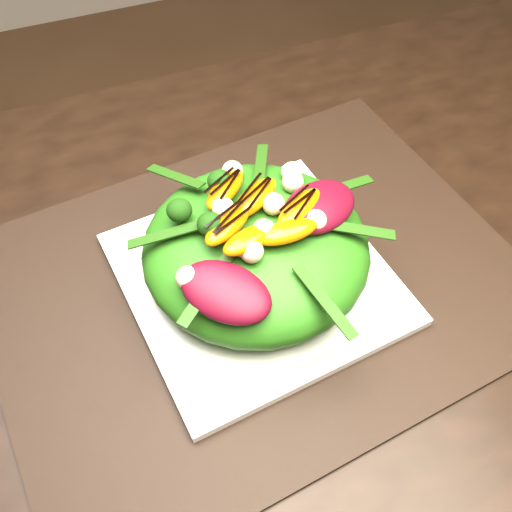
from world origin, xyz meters
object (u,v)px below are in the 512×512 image
object	(u,v)px
lettuce_mound	(256,248)
salad_bowl	(256,270)
plate_base	(256,278)
orange_segment	(248,192)
dining_table	(239,357)
placemat	(256,282)

from	to	relation	value
lettuce_mound	salad_bowl	bearing A→B (deg)	-116.57
plate_base	orange_segment	world-z (taller)	orange_segment
orange_segment	dining_table	bearing A→B (deg)	-116.46
lettuce_mound	plate_base	bearing A→B (deg)	63.43
dining_table	lettuce_mound	distance (m)	0.11
placemat	plate_base	size ratio (longest dim) A/B	2.09
placemat	lettuce_mound	world-z (taller)	lettuce_mound
dining_table	salad_bowl	bearing A→B (deg)	56.08
salad_bowl	lettuce_mound	distance (m)	0.04
placemat	salad_bowl	xyz separation A→B (m)	(0.00, -0.00, 0.02)
dining_table	plate_base	world-z (taller)	dining_table
plate_base	lettuce_mound	size ratio (longest dim) A/B	1.15
dining_table	orange_segment	bearing A→B (deg)	63.54
lettuce_mound	orange_segment	distance (m)	0.06
salad_bowl	placemat	bearing A→B (deg)	104.04
placemat	lettuce_mound	xyz separation A→B (m)	(0.00, -0.00, 0.06)
placemat	lettuce_mound	bearing A→B (deg)	-45.00
salad_bowl	plate_base	bearing A→B (deg)	63.43
lettuce_mound	orange_segment	size ratio (longest dim) A/B	3.83
dining_table	placemat	world-z (taller)	dining_table
salad_bowl	lettuce_mound	world-z (taller)	lettuce_mound
plate_base	orange_segment	xyz separation A→B (m)	(0.00, 0.03, 0.09)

